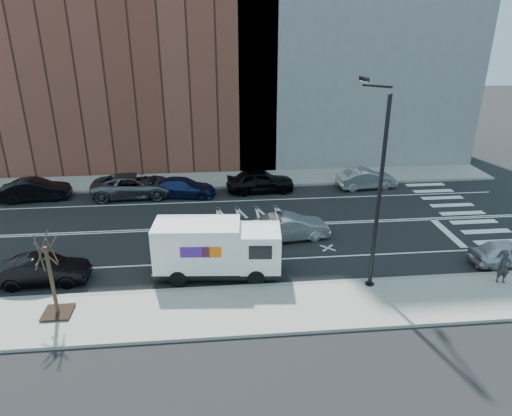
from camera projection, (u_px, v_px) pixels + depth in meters
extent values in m
plane|color=black|center=(219.00, 228.00, 27.86)|extent=(120.00, 120.00, 0.00)
cube|color=gray|center=(223.00, 311.00, 19.73)|extent=(44.00, 3.60, 0.15)
cube|color=gray|center=(216.00, 180.00, 35.92)|extent=(44.00, 3.60, 0.15)
cube|color=gray|center=(222.00, 288.00, 21.39)|extent=(44.00, 0.25, 0.17)
cube|color=gray|center=(217.00, 187.00, 34.26)|extent=(44.00, 0.25, 0.17)
cube|color=brown|center=(112.00, 30.00, 37.28)|extent=(26.00, 10.00, 22.00)
cube|color=slate|center=(353.00, 4.00, 38.30)|extent=(20.00, 10.00, 26.00)
cylinder|color=black|center=(379.00, 199.00, 19.95)|extent=(0.18, 0.18, 9.00)
cylinder|color=black|center=(369.00, 285.00, 21.64)|extent=(0.44, 0.44, 0.20)
sphere|color=black|center=(390.00, 95.00, 18.25)|extent=(0.20, 0.20, 0.20)
cylinder|color=black|center=(376.00, 86.00, 19.76)|extent=(0.11, 3.49, 0.48)
cube|color=black|center=(364.00, 79.00, 21.28)|extent=(0.25, 0.80, 0.18)
cube|color=#FFF2CC|center=(364.00, 81.00, 21.32)|extent=(0.18, 0.55, 0.03)
cube|color=black|center=(58.00, 312.00, 19.42)|extent=(1.20, 1.20, 0.04)
cylinder|color=#382B1E|center=(52.00, 281.00, 18.84)|extent=(0.16, 0.16, 3.20)
cylinder|color=#382B1E|center=(52.00, 251.00, 18.33)|extent=(0.06, 0.80, 1.44)
cylinder|color=#382B1E|center=(50.00, 248.00, 18.53)|extent=(0.81, 0.31, 1.19)
cylinder|color=#382B1E|center=(42.00, 250.00, 18.42)|extent=(0.58, 0.76, 1.50)
cylinder|color=#382B1E|center=(39.00, 253.00, 18.15)|extent=(0.47, 0.61, 1.37)
cylinder|color=#382B1E|center=(46.00, 254.00, 18.09)|extent=(0.72, 0.29, 1.13)
cube|color=black|center=(217.00, 267.00, 22.52)|extent=(6.19, 2.55, 0.29)
cube|color=white|center=(260.00, 248.00, 22.14)|extent=(2.12, 2.25, 1.95)
cube|color=black|center=(280.00, 242.00, 22.03)|extent=(0.21, 1.80, 0.93)
cube|color=black|center=(260.00, 253.00, 21.04)|extent=(1.07, 0.13, 0.68)
cube|color=black|center=(260.00, 233.00, 23.00)|extent=(1.07, 0.13, 0.68)
cube|color=black|center=(279.00, 265.00, 22.52)|extent=(0.31, 1.95, 0.34)
cube|color=white|center=(198.00, 244.00, 22.03)|extent=(4.26, 2.48, 2.24)
cube|color=#47198C|center=(195.00, 252.00, 20.96)|extent=(1.36, 0.13, 0.54)
cube|color=orange|center=(212.00, 252.00, 20.97)|extent=(0.88, 0.09, 0.54)
cube|color=#47198C|center=(200.00, 232.00, 22.98)|extent=(1.36, 0.13, 0.54)
cube|color=orange|center=(215.00, 232.00, 22.99)|extent=(0.88, 0.09, 0.54)
cylinder|color=black|center=(256.00, 278.00, 21.65)|extent=(0.84, 0.34, 0.82)
cylinder|color=black|center=(256.00, 258.00, 23.45)|extent=(0.84, 0.34, 0.82)
cylinder|color=black|center=(178.00, 278.00, 21.61)|extent=(0.84, 0.34, 0.82)
cylinder|color=black|center=(184.00, 258.00, 23.41)|extent=(0.84, 0.34, 0.82)
imported|color=black|center=(36.00, 190.00, 31.86)|extent=(4.72, 2.11, 1.51)
imported|color=#54555C|center=(134.00, 186.00, 32.50)|extent=(5.94, 2.91, 1.62)
imported|color=#162150|center=(183.00, 187.00, 32.57)|extent=(4.83, 2.49, 1.34)
imported|color=black|center=(260.00, 181.00, 33.36)|extent=(5.03, 2.24, 1.68)
imported|color=#A3A3A7|center=(366.00, 179.00, 34.12)|extent=(4.52, 1.96, 1.44)
imported|color=#ADADB2|center=(290.00, 227.00, 26.16)|extent=(4.65, 2.16, 1.48)
imported|color=black|center=(43.00, 270.00, 21.73)|extent=(4.25, 1.57, 1.39)
imported|color=silver|center=(508.00, 253.00, 23.40)|extent=(3.94, 1.71, 1.32)
imported|color=#272329|center=(504.00, 267.00, 21.48)|extent=(0.64, 0.49, 1.59)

